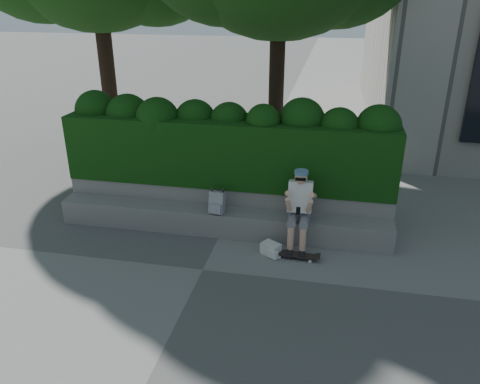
% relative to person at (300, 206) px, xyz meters
% --- Properties ---
extents(ground, '(80.00, 80.00, 0.00)m').
position_rel_person_xyz_m(ground, '(-1.40, -1.07, -0.75)').
color(ground, slate).
rests_on(ground, ground).
extents(bench_ledge, '(6.00, 0.45, 0.45)m').
position_rel_person_xyz_m(bench_ledge, '(-1.40, 0.18, -0.53)').
color(bench_ledge, gray).
rests_on(bench_ledge, ground).
extents(planter_wall, '(6.00, 0.50, 0.75)m').
position_rel_person_xyz_m(planter_wall, '(-1.40, 0.66, -0.38)').
color(planter_wall, gray).
rests_on(planter_wall, ground).
extents(hedge, '(6.00, 1.00, 1.20)m').
position_rel_person_xyz_m(hedge, '(-1.40, 0.88, 0.60)').
color(hedge, black).
rests_on(hedge, planter_wall).
extents(person, '(0.40, 0.76, 1.38)m').
position_rel_person_xyz_m(person, '(0.00, 0.00, 0.00)').
color(person, slate).
rests_on(person, ground).
extents(skateboard, '(0.73, 0.22, 0.08)m').
position_rel_person_xyz_m(skateboard, '(0.00, -0.43, -0.69)').
color(skateboard, black).
rests_on(skateboard, ground).
extents(backpack_plaid, '(0.28, 0.18, 0.39)m').
position_rel_person_xyz_m(backpack_plaid, '(-1.44, 0.08, -0.11)').
color(backpack_plaid, '#A9AAAE').
rests_on(backpack_plaid, bench_ledge).
extents(backpack_ground, '(0.37, 0.34, 0.20)m').
position_rel_person_xyz_m(backpack_ground, '(-0.41, -0.37, -0.65)').
color(backpack_ground, silver).
rests_on(backpack_ground, ground).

